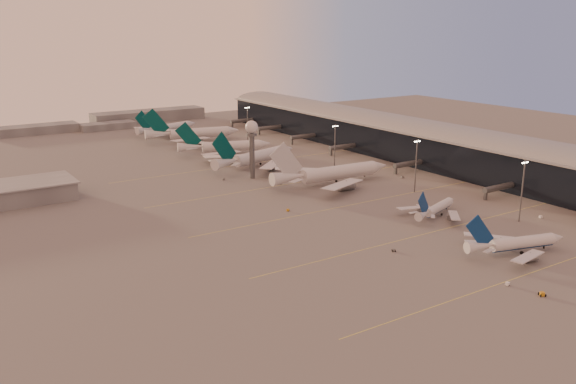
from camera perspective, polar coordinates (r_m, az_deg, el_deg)
ground at (r=217.08m, az=11.63°, el=-5.36°), size 700.00×700.00×0.00m
taxiway_markings at (r=275.32m, az=7.90°, el=-0.72°), size 180.00×185.25×0.02m
terminal at (r=363.44m, az=11.66°, el=4.74°), size 57.00×362.00×23.04m
radar_tower at (r=307.17m, az=-3.41°, el=5.09°), size 6.40×6.40×31.10m
mast_a at (r=255.90m, az=21.08°, el=0.32°), size 3.60×0.56×25.00m
mast_b at (r=287.96m, az=11.90°, el=2.63°), size 3.60×0.56×25.00m
mast_c at (r=325.02m, az=4.40°, el=4.35°), size 3.60×0.56×25.00m
mast_d at (r=397.89m, az=-3.81°, el=6.40°), size 3.60×0.56×25.00m
distant_horizon at (r=495.36m, az=-15.67°, el=6.49°), size 165.00×37.50×9.00m
narrowbody_near at (r=222.33m, az=20.53°, el=-4.68°), size 39.23×30.89×15.67m
narrowbody_mid at (r=255.85m, az=13.72°, el=-1.64°), size 33.31×26.12×13.52m
widebody_white at (r=298.90m, az=4.14°, el=1.49°), size 67.56×54.00×23.75m
greentail_a at (r=335.98m, az=-3.00°, el=3.06°), size 61.69×49.09×23.07m
greentail_b at (r=369.69m, az=-5.90°, el=4.08°), size 55.78×44.39×20.86m
greentail_c at (r=414.40m, az=-8.84°, el=5.27°), size 63.76×50.98×23.44m
greentail_d at (r=445.91m, az=-11.21°, el=5.77°), size 51.49×40.99×19.23m
gsv_truck_a at (r=196.57m, az=19.94°, el=-7.89°), size 5.83×2.62×2.28m
gsv_tug_near at (r=192.87m, az=22.68°, el=-8.82°), size 4.09×4.67×1.14m
gsv_catering_a at (r=266.75m, az=22.65°, el=-1.83°), size 5.79×3.57×4.42m
gsv_tug_mid at (r=214.52m, az=9.87°, el=-5.40°), size 3.48×3.15×0.85m
gsv_truck_b at (r=267.26m, az=12.13°, el=-1.14°), size 6.34×2.94×2.47m
gsv_truck_c at (r=256.10m, az=0.03°, el=-1.57°), size 5.18×3.80×1.98m
gsv_catering_b at (r=316.41m, az=10.72°, el=1.69°), size 5.95×4.31×4.47m
gsv_tug_far at (r=298.79m, az=-0.80°, el=0.80°), size 3.10×3.75×0.92m
gsv_truck_d at (r=308.96m, az=-6.07°, el=1.32°), size 2.62×5.44×2.11m
gsv_tug_hangar at (r=352.76m, az=-1.31°, el=3.09°), size 4.26×3.58×1.05m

